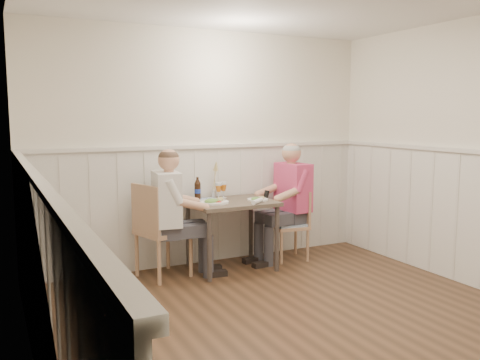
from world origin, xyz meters
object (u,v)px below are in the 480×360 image
(chair_right, at_px, (293,222))
(grass_vase, at_px, (214,181))
(chair_left, at_px, (158,227))
(man_in_pink, at_px, (290,210))
(dining_table, at_px, (232,210))
(diner_cream, at_px, (171,224))
(beer_bottle, at_px, (198,190))

(chair_right, xyz_separation_m, grass_vase, (-0.89, 0.25, 0.50))
(chair_left, relative_size, man_in_pink, 0.71)
(dining_table, height_order, chair_left, chair_left)
(diner_cream, bearing_deg, chair_left, 147.06)
(man_in_pink, bearing_deg, diner_cream, -177.26)
(dining_table, distance_m, chair_right, 0.83)
(chair_left, bearing_deg, chair_right, -0.71)
(dining_table, distance_m, man_in_pink, 0.77)
(chair_left, relative_size, grass_vase, 2.32)
(diner_cream, relative_size, beer_bottle, 5.46)
(beer_bottle, height_order, grass_vase, grass_vase)
(chair_left, distance_m, man_in_pink, 1.58)
(chair_right, relative_size, diner_cream, 0.60)
(dining_table, xyz_separation_m, beer_bottle, (-0.30, 0.24, 0.21))
(man_in_pink, relative_size, grass_vase, 3.25)
(beer_bottle, bearing_deg, chair_right, -10.62)
(dining_table, distance_m, grass_vase, 0.42)
(diner_cream, relative_size, grass_vase, 3.21)
(chair_left, height_order, grass_vase, grass_vase)
(diner_cream, bearing_deg, man_in_pink, 2.74)
(chair_left, bearing_deg, beer_bottle, 20.14)
(chair_right, bearing_deg, grass_vase, 164.38)
(beer_bottle, bearing_deg, grass_vase, 11.44)
(diner_cream, bearing_deg, dining_table, 1.74)
(man_in_pink, bearing_deg, dining_table, -176.36)
(chair_right, distance_m, beer_bottle, 1.20)
(diner_cream, bearing_deg, grass_vase, 26.40)
(chair_left, height_order, diner_cream, diner_cream)
(grass_vase, bearing_deg, beer_bottle, -168.56)
(chair_right, bearing_deg, beer_bottle, 169.38)
(chair_left, xyz_separation_m, beer_bottle, (0.51, 0.19, 0.33))
(chair_right, relative_size, chair_left, 0.82)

